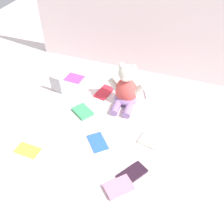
# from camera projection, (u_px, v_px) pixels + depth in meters

# --- Properties ---
(ground_plane) EXTENTS (3.20, 3.20, 0.00)m
(ground_plane) POSITION_uv_depth(u_px,v_px,m) (117.00, 114.00, 1.43)
(ground_plane) COLOR silver
(backdrop_drape) EXTENTS (1.45, 0.03, 0.67)m
(backdrop_drape) POSITION_uv_depth(u_px,v_px,m) (144.00, 22.00, 1.53)
(backdrop_drape) COLOR silver
(backdrop_drape) RESTS_ON ground_plane
(teddy_bear) EXTENTS (0.22, 0.19, 0.26)m
(teddy_bear) POSITION_uv_depth(u_px,v_px,m) (126.00, 90.00, 1.43)
(teddy_bear) COLOR #D84C47
(teddy_bear) RESTS_ON ground_plane
(book_case_0) EXTENTS (0.14, 0.13, 0.02)m
(book_case_0) POSITION_uv_depth(u_px,v_px,m) (83.00, 111.00, 1.43)
(book_case_0) COLOR #3BA662
(book_case_0) RESTS_ON ground_plane
(book_case_1) EXTENTS (0.12, 0.07, 0.01)m
(book_case_1) POSITION_uv_depth(u_px,v_px,m) (27.00, 150.00, 1.23)
(book_case_1) COLOR yellow
(book_case_1) RESTS_ON ground_plane
(book_case_2) EXTENTS (0.08, 0.04, 0.11)m
(book_case_2) POSITION_uv_depth(u_px,v_px,m) (56.00, 85.00, 1.53)
(book_case_2) COLOR #A1A1A6
(book_case_2) RESTS_ON ground_plane
(book_case_3) EXTENTS (0.14, 0.14, 0.01)m
(book_case_3) POSITION_uv_depth(u_px,v_px,m) (97.00, 142.00, 1.27)
(book_case_3) COLOR #2859B2
(book_case_3) RESTS_ON ground_plane
(book_case_4) EXTENTS (0.13, 0.15, 0.01)m
(book_case_4) POSITION_uv_depth(u_px,v_px,m) (132.00, 174.00, 1.13)
(book_case_4) COLOR black
(book_case_4) RESTS_ON ground_plane
(book_case_5) EXTENTS (0.10, 0.14, 0.01)m
(book_case_5) POSITION_uv_depth(u_px,v_px,m) (104.00, 92.00, 1.56)
(book_case_5) COLOR red
(book_case_5) RESTS_ON ground_plane
(book_case_6) EXTENTS (0.10, 0.11, 0.01)m
(book_case_6) POSITION_uv_depth(u_px,v_px,m) (151.00, 94.00, 1.55)
(book_case_6) COLOR white
(book_case_6) RESTS_ON ground_plane
(book_case_7) EXTENTS (0.11, 0.10, 0.02)m
(book_case_7) POSITION_uv_depth(u_px,v_px,m) (149.00, 140.00, 1.27)
(book_case_7) COLOR white
(book_case_7) RESTS_ON ground_plane
(book_case_8) EXTENTS (0.12, 0.10, 0.01)m
(book_case_8) POSITION_uv_depth(u_px,v_px,m) (74.00, 78.00, 1.67)
(book_case_8) COLOR purple
(book_case_8) RESTS_ON ground_plane
(book_case_9) EXTENTS (0.14, 0.14, 0.02)m
(book_case_9) POSITION_uv_depth(u_px,v_px,m) (119.00, 187.00, 1.08)
(book_case_9) COLOR #BB7895
(book_case_9) RESTS_ON ground_plane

